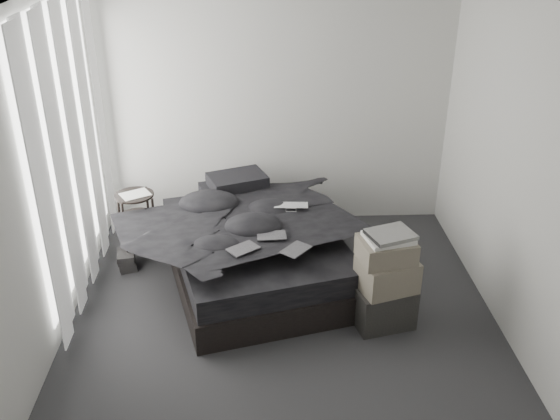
{
  "coord_description": "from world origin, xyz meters",
  "views": [
    {
      "loc": [
        -0.2,
        -4.07,
        3.22
      ],
      "look_at": [
        0.0,
        0.8,
        0.75
      ],
      "focal_mm": 40.0,
      "sensor_mm": 36.0,
      "label": 1
    }
  ],
  "objects_px": {
    "laptop": "(291,201)",
    "box_lower": "(383,305)",
    "side_stand": "(138,227)",
    "bed": "(256,264)"
  },
  "relations": [
    {
      "from": "side_stand",
      "to": "laptop",
      "type": "bearing_deg",
      "value": -10.08
    },
    {
      "from": "laptop",
      "to": "side_stand",
      "type": "relative_size",
      "value": 0.46
    },
    {
      "from": "laptop",
      "to": "box_lower",
      "type": "bearing_deg",
      "value": -47.93
    },
    {
      "from": "bed",
      "to": "box_lower",
      "type": "relative_size",
      "value": 4.16
    },
    {
      "from": "side_stand",
      "to": "box_lower",
      "type": "distance_m",
      "value": 2.48
    },
    {
      "from": "bed",
      "to": "laptop",
      "type": "height_order",
      "value": "laptop"
    },
    {
      "from": "laptop",
      "to": "box_lower",
      "type": "height_order",
      "value": "laptop"
    },
    {
      "from": "bed",
      "to": "laptop",
      "type": "distance_m",
      "value": 0.69
    },
    {
      "from": "side_stand",
      "to": "box_lower",
      "type": "relative_size",
      "value": 1.45
    },
    {
      "from": "bed",
      "to": "side_stand",
      "type": "bearing_deg",
      "value": 145.98
    }
  ]
}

